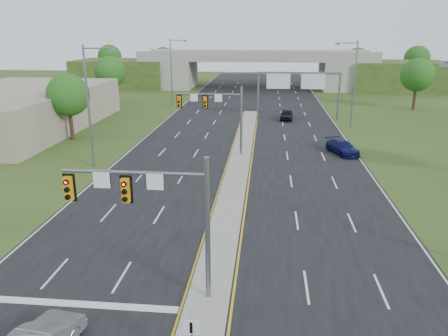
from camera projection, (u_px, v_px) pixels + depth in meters
name	position (u px, v px, depth m)	size (l,w,h in m)	color
ground	(208.00, 299.00, 20.63)	(240.00, 240.00, 0.00)	#2E4318
road	(246.00, 134.00, 53.85)	(24.00, 160.00, 0.02)	black
median	(240.00, 160.00, 42.44)	(2.00, 54.00, 0.16)	gray
lane_markings	(238.00, 146.00, 48.13)	(23.72, 160.00, 0.01)	gold
signal_mast_near	(157.00, 205.00, 19.36)	(6.62, 0.60, 7.00)	slate
signal_mast_far	(219.00, 109.00, 43.09)	(6.62, 0.60, 7.00)	slate
keep_right_sign	(192.00, 336.00, 15.88)	(0.60, 0.13, 2.20)	slate
sign_gantry	(298.00, 82.00, 61.08)	(11.58, 0.44, 6.67)	slate
overpass	(256.00, 72.00, 95.51)	(80.00, 14.00, 8.10)	gray
lightpole_l_mid	(90.00, 101.00, 39.03)	(2.85, 0.25, 11.00)	slate
lightpole_l_far	(172.00, 69.00, 72.26)	(2.85, 0.25, 11.00)	slate
lightpole_r_far	(353.00, 80.00, 55.53)	(2.85, 0.25, 11.00)	slate
tree_l_near	(68.00, 95.00, 49.43)	(4.80, 4.80, 7.60)	#382316
tree_l_mid	(110.00, 72.00, 73.44)	(5.20, 5.20, 8.12)	#382316
tree_r_mid	(417.00, 75.00, 68.76)	(5.20, 5.20, 8.12)	#382316
tree_back_a	(110.00, 57.00, 111.68)	(6.00, 6.00, 8.85)	#382316
tree_back_b	(163.00, 58.00, 110.46)	(5.60, 5.60, 8.32)	#382316
tree_back_c	(357.00, 59.00, 105.96)	(5.60, 5.60, 8.32)	#382316
tree_back_d	(417.00, 58.00, 104.55)	(6.00, 6.00, 8.85)	#382316
commercial_building	(13.00, 110.00, 55.92)	(18.00, 30.00, 5.00)	gray
car_far_b	(342.00, 147.00, 44.83)	(1.89, 4.64, 1.35)	#0A0D41
car_far_c	(286.00, 115.00, 62.10)	(1.73, 4.29, 1.46)	black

